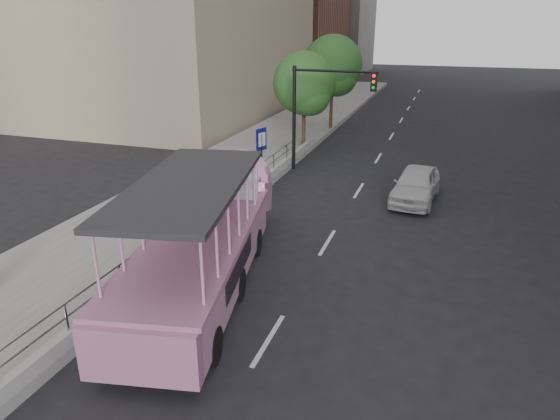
{
  "coord_description": "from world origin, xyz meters",
  "views": [
    {
      "loc": [
        4.56,
        -11.56,
        7.28
      ],
      "look_at": [
        -0.27,
        2.59,
        1.57
      ],
      "focal_mm": 32.0,
      "sensor_mm": 36.0,
      "label": 1
    }
  ],
  "objects_px": {
    "pedestrian_far": "(163,198)",
    "street_tree_far": "(334,68)",
    "parking_sign": "(262,154)",
    "duck_boat": "(208,237)",
    "street_tree_near": "(306,86)",
    "car": "(416,184)",
    "traffic_signal": "(317,102)",
    "pedestrian_near": "(152,217)"
  },
  "relations": [
    {
      "from": "traffic_signal",
      "to": "duck_boat",
      "type": "bearing_deg",
      "value": -90.44
    },
    {
      "from": "duck_boat",
      "to": "street_tree_far",
      "type": "height_order",
      "value": "street_tree_far"
    },
    {
      "from": "pedestrian_far",
      "to": "traffic_signal",
      "type": "bearing_deg",
      "value": -0.37
    },
    {
      "from": "car",
      "to": "pedestrian_near",
      "type": "relative_size",
      "value": 2.44
    },
    {
      "from": "duck_boat",
      "to": "street_tree_far",
      "type": "distance_m",
      "value": 21.71
    },
    {
      "from": "pedestrian_near",
      "to": "pedestrian_far",
      "type": "bearing_deg",
      "value": 20.42
    },
    {
      "from": "duck_boat",
      "to": "pedestrian_near",
      "type": "bearing_deg",
      "value": 156.9
    },
    {
      "from": "street_tree_near",
      "to": "duck_boat",
      "type": "bearing_deg",
      "value": -84.44
    },
    {
      "from": "parking_sign",
      "to": "traffic_signal",
      "type": "distance_m",
      "value": 4.87
    },
    {
      "from": "car",
      "to": "pedestrian_far",
      "type": "relative_size",
      "value": 2.75
    },
    {
      "from": "pedestrian_far",
      "to": "car",
      "type": "bearing_deg",
      "value": -34.95
    },
    {
      "from": "duck_boat",
      "to": "street_tree_near",
      "type": "relative_size",
      "value": 1.87
    },
    {
      "from": "parking_sign",
      "to": "street_tree_near",
      "type": "height_order",
      "value": "street_tree_near"
    },
    {
      "from": "parking_sign",
      "to": "street_tree_far",
      "type": "distance_m",
      "value": 14.04
    },
    {
      "from": "car",
      "to": "pedestrian_near",
      "type": "bearing_deg",
      "value": -130.5
    },
    {
      "from": "pedestrian_near",
      "to": "street_tree_far",
      "type": "xyz_separation_m",
      "value": [
        1.29,
        20.35,
        3.14
      ]
    },
    {
      "from": "pedestrian_near",
      "to": "traffic_signal",
      "type": "bearing_deg",
      "value": -15.69
    },
    {
      "from": "duck_boat",
      "to": "pedestrian_far",
      "type": "relative_size",
      "value": 6.91
    },
    {
      "from": "duck_boat",
      "to": "street_tree_near",
      "type": "height_order",
      "value": "street_tree_near"
    },
    {
      "from": "pedestrian_far",
      "to": "street_tree_far",
      "type": "bearing_deg",
      "value": 14.49
    },
    {
      "from": "parking_sign",
      "to": "traffic_signal",
      "type": "xyz_separation_m",
      "value": [
        1.29,
        4.39,
        1.66
      ]
    },
    {
      "from": "parking_sign",
      "to": "street_tree_far",
      "type": "xyz_separation_m",
      "value": [
        -0.1,
        13.82,
        2.47
      ]
    },
    {
      "from": "pedestrian_near",
      "to": "traffic_signal",
      "type": "xyz_separation_m",
      "value": [
        2.69,
        10.92,
        2.33
      ]
    },
    {
      "from": "car",
      "to": "pedestrian_far",
      "type": "xyz_separation_m",
      "value": [
        -8.71,
        -5.88,
        0.35
      ]
    },
    {
      "from": "parking_sign",
      "to": "street_tree_near",
      "type": "relative_size",
      "value": 0.52
    },
    {
      "from": "car",
      "to": "parking_sign",
      "type": "xyz_separation_m",
      "value": [
        -6.51,
        -1.34,
        1.11
      ]
    },
    {
      "from": "pedestrian_near",
      "to": "pedestrian_far",
      "type": "relative_size",
      "value": 1.13
    },
    {
      "from": "car",
      "to": "street_tree_near",
      "type": "relative_size",
      "value": 0.74
    },
    {
      "from": "pedestrian_near",
      "to": "street_tree_near",
      "type": "xyz_separation_m",
      "value": [
        1.09,
        14.35,
        2.65
      ]
    },
    {
      "from": "traffic_signal",
      "to": "street_tree_near",
      "type": "distance_m",
      "value": 3.8
    },
    {
      "from": "car",
      "to": "pedestrian_far",
      "type": "height_order",
      "value": "pedestrian_far"
    },
    {
      "from": "pedestrian_near",
      "to": "pedestrian_far",
      "type": "distance_m",
      "value": 2.15
    },
    {
      "from": "traffic_signal",
      "to": "street_tree_near",
      "type": "relative_size",
      "value": 0.91
    },
    {
      "from": "duck_boat",
      "to": "pedestrian_near",
      "type": "relative_size",
      "value": 6.13
    },
    {
      "from": "pedestrian_near",
      "to": "street_tree_near",
      "type": "height_order",
      "value": "street_tree_near"
    },
    {
      "from": "street_tree_near",
      "to": "street_tree_far",
      "type": "xyz_separation_m",
      "value": [
        0.2,
        6.0,
        0.49
      ]
    },
    {
      "from": "car",
      "to": "traffic_signal",
      "type": "bearing_deg",
      "value": 154.27
    },
    {
      "from": "traffic_signal",
      "to": "street_tree_near",
      "type": "height_order",
      "value": "street_tree_near"
    },
    {
      "from": "duck_boat",
      "to": "traffic_signal",
      "type": "relative_size",
      "value": 2.06
    },
    {
      "from": "pedestrian_far",
      "to": "parking_sign",
      "type": "bearing_deg",
      "value": -4.87
    },
    {
      "from": "traffic_signal",
      "to": "parking_sign",
      "type": "bearing_deg",
      "value": -106.42
    },
    {
      "from": "pedestrian_far",
      "to": "street_tree_far",
      "type": "height_order",
      "value": "street_tree_far"
    }
  ]
}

